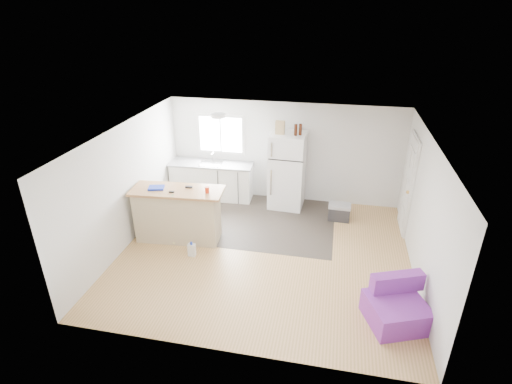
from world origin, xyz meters
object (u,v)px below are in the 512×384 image
at_px(cleaner_jug, 192,250).
at_px(red_cup, 207,190).
at_px(bottle_left, 296,130).
at_px(cooler, 339,212).
at_px(mop, 176,233).
at_px(purple_seat, 396,307).
at_px(bottle_right, 300,130).
at_px(refrigerator, 287,171).
at_px(blue_tray, 156,188).
at_px(kitchen_cabinets, 212,180).
at_px(peninsula, 178,214).
at_px(cardboard_box, 280,127).

distance_m(cleaner_jug, red_cup, 1.19).
bearing_deg(bottle_left, cooler, -18.39).
bearing_deg(mop, purple_seat, -1.71).
relative_size(mop, bottle_right, 4.53).
height_order(refrigerator, cooler, refrigerator).
bearing_deg(cleaner_jug, bottle_left, 57.96).
height_order(cleaner_jug, blue_tray, blue_tray).
height_order(cooler, blue_tray, blue_tray).
bearing_deg(kitchen_cabinets, peninsula, -95.13).
xyz_separation_m(peninsula, purple_seat, (4.11, -1.57, -0.31)).
bearing_deg(red_cup, cleaner_jug, -109.04).
xyz_separation_m(peninsula, blue_tray, (-0.38, -0.04, 0.57)).
distance_m(refrigerator, red_cup, 2.35).
distance_m(cardboard_box, bottle_right, 0.45).
xyz_separation_m(peninsula, bottle_right, (2.22, 1.88, 1.35)).
relative_size(kitchen_cabinets, cooler, 4.14).
distance_m(kitchen_cabinets, cleaner_jug, 2.60).
distance_m(purple_seat, cardboard_box, 4.48).
distance_m(cooler, cardboard_box, 2.30).
distance_m(cleaner_jug, mop, 0.58).
bearing_deg(refrigerator, purple_seat, -55.63).
bearing_deg(bottle_right, red_cup, -129.58).
bearing_deg(red_cup, bottle_right, 50.42).
bearing_deg(purple_seat, refrigerator, 100.17).
bearing_deg(kitchen_cabinets, cooler, -12.24).
bearing_deg(cooler, mop, -150.79).
distance_m(peninsula, cardboard_box, 2.91).
relative_size(cardboard_box, bottle_right, 1.20).
height_order(purple_seat, cleaner_jug, purple_seat).
relative_size(peninsula, red_cup, 15.47).
height_order(peninsula, refrigerator, refrigerator).
bearing_deg(bottle_right, cooler, -22.50).
bearing_deg(purple_seat, cooler, 84.98).
xyz_separation_m(cleaner_jug, bottle_right, (1.75, 2.44, 1.78)).
bearing_deg(cardboard_box, blue_tray, -138.65).
distance_m(peninsula, bottle_left, 3.11).
height_order(refrigerator, purple_seat, refrigerator).
xyz_separation_m(peninsula, mop, (0.02, -0.20, -0.33)).
bearing_deg(purple_seat, bottle_left, 98.87).
relative_size(blue_tray, bottle_left, 1.20).
distance_m(refrigerator, bottle_right, 1.05).
bearing_deg(blue_tray, peninsula, 5.36).
relative_size(refrigerator, mop, 1.58).
bearing_deg(kitchen_cabinets, cleaner_jug, -84.17).
xyz_separation_m(peninsula, cooler, (3.21, 1.47, -0.37)).
relative_size(cardboard_box, bottle_left, 1.20).
distance_m(kitchen_cabinets, purple_seat, 5.38).
bearing_deg(kitchen_cabinets, red_cup, -76.87).
relative_size(peninsula, bottle_left, 7.43).
xyz_separation_m(refrigerator, cooler, (1.26, -0.46, -0.70)).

